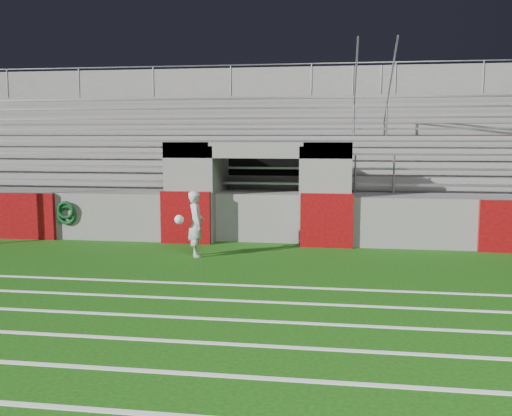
# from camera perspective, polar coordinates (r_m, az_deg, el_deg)

# --- Properties ---
(ground) EXTENTS (90.00, 90.00, 0.00)m
(ground) POSITION_cam_1_polar(r_m,az_deg,el_deg) (11.64, -2.30, -6.45)
(ground) COLOR #14460B
(ground) RESTS_ON ground
(field_markings) EXTENTS (28.00, 8.09, 0.01)m
(field_markings) POSITION_cam_1_polar(r_m,az_deg,el_deg) (7.02, -10.26, -15.77)
(field_markings) COLOR white
(field_markings) RESTS_ON ground
(stadium_structure) EXTENTS (26.00, 8.48, 5.42)m
(stadium_structure) POSITION_cam_1_polar(r_m,az_deg,el_deg) (19.25, 2.13, 3.41)
(stadium_structure) COLOR #62605D
(stadium_structure) RESTS_ON ground
(goalkeeper_with_ball) EXTENTS (0.70, 0.67, 1.52)m
(goalkeeper_with_ball) POSITION_cam_1_polar(r_m,az_deg,el_deg) (13.11, -6.06, -1.56)
(goalkeeper_with_ball) COLOR #ACAFB6
(goalkeeper_with_ball) RESTS_ON ground
(hose_coil) EXTENTS (0.55, 0.15, 0.65)m
(hose_coil) POSITION_cam_1_polar(r_m,az_deg,el_deg) (15.90, -18.44, -0.46)
(hose_coil) COLOR #0C3D17
(hose_coil) RESTS_ON ground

